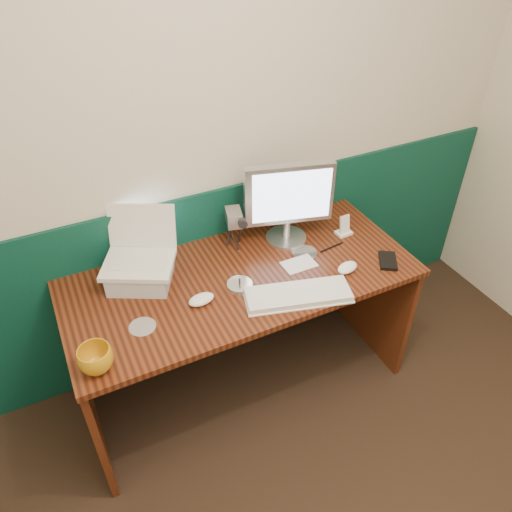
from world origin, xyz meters
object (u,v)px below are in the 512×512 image
keyboard (298,295)px  mug (96,359)px  laptop (135,243)px  camcorder (234,229)px  desk (243,333)px  monitor (288,203)px

keyboard → mug: mug is taller
laptop → camcorder: size_ratio=1.54×
mug → keyboard: bearing=0.7°
keyboard → mug: (-0.86, -0.01, 0.04)m
mug → camcorder: camcorder is taller
desk → camcorder: (0.07, 0.22, 0.47)m
monitor → camcorder: monitor is taller
laptop → camcorder: bearing=35.0°
desk → monitor: (0.32, 0.16, 0.59)m
camcorder → desk: bearing=-91.5°
monitor → mug: (-1.02, -0.41, -0.16)m
laptop → mug: 0.52m
laptop → keyboard: laptop is taller
camcorder → laptop: bearing=-157.5°
desk → laptop: (-0.42, 0.16, 0.59)m
desk → camcorder: size_ratio=8.19×
mug → camcorder: bearing=31.7°
laptop → keyboard: size_ratio=0.67×
monitor → camcorder: 0.28m
mug → camcorder: 0.90m
monitor → laptop: bearing=-164.5°
monitor → mug: bearing=-142.7°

